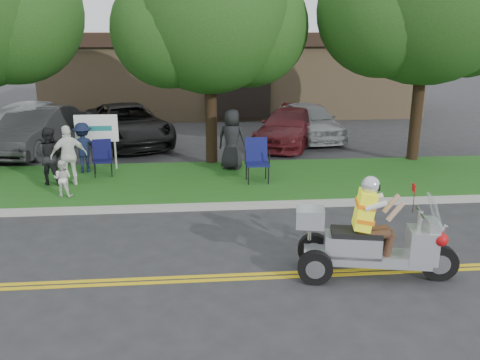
{
  "coord_description": "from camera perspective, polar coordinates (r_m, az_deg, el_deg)",
  "views": [
    {
      "loc": [
        -0.01,
        -8.45,
        4.14
      ],
      "look_at": [
        0.93,
        2.0,
        1.02
      ],
      "focal_mm": 38.0,
      "sensor_mm": 36.0,
      "label": 1
    }
  ],
  "objects": [
    {
      "name": "trike_scooter",
      "position": [
        9.03,
        14.22,
        -6.82
      ],
      "size": [
        2.77,
        1.18,
        1.82
      ],
      "rotation": [
        0.0,
        0.0,
        -0.2
      ],
      "color": "black",
      "rests_on": "ground"
    },
    {
      "name": "curb",
      "position": [
        12.2,
        -4.8,
        -3.04
      ],
      "size": [
        60.0,
        0.25,
        0.12
      ],
      "primitive_type": "cube",
      "color": "#A8A89E",
      "rests_on": "ground"
    },
    {
      "name": "ground",
      "position": [
        9.41,
        -4.61,
        -9.6
      ],
      "size": [
        120.0,
        120.0,
        0.0
      ],
      "primitive_type": "plane",
      "color": "#28282B",
      "rests_on": "ground"
    },
    {
      "name": "grass_verge",
      "position": [
        14.25,
        -4.89,
        -0.17
      ],
      "size": [
        60.0,
        4.0,
        0.1
      ],
      "primitive_type": "cube",
      "color": "#215516",
      "rests_on": "ground"
    },
    {
      "name": "parked_car_mid",
      "position": [
        19.43,
        -12.5,
        6.09
      ],
      "size": [
        4.19,
        5.86,
        1.48
      ],
      "primitive_type": "imported",
      "rotation": [
        0.0,
        0.0,
        0.36
      ],
      "color": "black",
      "rests_on": "ground"
    },
    {
      "name": "spectator_adult_right",
      "position": [
        14.28,
        -18.66,
        2.63
      ],
      "size": [
        1.03,
        0.73,
        1.62
      ],
      "primitive_type": "imported",
      "rotation": [
        0.0,
        0.0,
        3.54
      ],
      "color": "white",
      "rests_on": "grass_verge"
    },
    {
      "name": "parked_car_far_left",
      "position": [
        19.56,
        -23.03,
        5.64
      ],
      "size": [
        2.45,
        5.29,
        1.75
      ],
      "primitive_type": "imported",
      "rotation": [
        0.0,
        0.0,
        -0.08
      ],
      "color": "#9B9EA2",
      "rests_on": "ground"
    },
    {
      "name": "centerline_near",
      "position": [
        8.89,
        -4.56,
        -11.21
      ],
      "size": [
        60.0,
        0.1,
        0.01
      ],
      "primitive_type": "cube",
      "color": "gold",
      "rests_on": "ground"
    },
    {
      "name": "parked_car_far_right",
      "position": [
        20.04,
        7.81,
        6.57
      ],
      "size": [
        2.32,
        4.43,
        1.44
      ],
      "primitive_type": "imported",
      "rotation": [
        0.0,
        0.0,
        0.15
      ],
      "color": "#989A9F",
      "rests_on": "ground"
    },
    {
      "name": "spectator_chair_b",
      "position": [
        15.14,
        -0.91,
        4.6
      ],
      "size": [
        1.03,
        0.87,
        1.8
      ],
      "primitive_type": "imported",
      "rotation": [
        0.0,
        0.0,
        2.74
      ],
      "color": "black",
      "rests_on": "grass_verge"
    },
    {
      "name": "spectator_adult_mid",
      "position": [
        14.54,
        -20.61,
        2.54
      ],
      "size": [
        0.85,
        0.72,
        1.55
      ],
      "primitive_type": "imported",
      "rotation": [
        0.0,
        0.0,
        2.95
      ],
      "color": "black",
      "rests_on": "grass_verge"
    },
    {
      "name": "business_sign",
      "position": [
        15.59,
        -15.8,
        5.27
      ],
      "size": [
        1.25,
        0.06,
        1.75
      ],
      "color": "silver",
      "rests_on": "ground"
    },
    {
      "name": "parked_car_left",
      "position": [
        19.06,
        -21.89,
        5.21
      ],
      "size": [
        2.58,
        4.98,
        1.56
      ],
      "primitive_type": "imported",
      "rotation": [
        0.0,
        0.0,
        -0.21
      ],
      "color": "#2A2A2C",
      "rests_on": "ground"
    },
    {
      "name": "spectator_chair_a",
      "position": [
        15.48,
        -17.17,
        3.49
      ],
      "size": [
        1.05,
        0.75,
        1.47
      ],
      "primitive_type": "imported",
      "rotation": [
        0.0,
        0.0,
        3.37
      ],
      "color": "#141C37",
      "rests_on": "grass_verge"
    },
    {
      "name": "parked_car_right",
      "position": [
        19.0,
        5.43,
        5.89
      ],
      "size": [
        3.5,
        4.83,
        1.3
      ],
      "primitive_type": "imported",
      "rotation": [
        0.0,
        0.0,
        -0.42
      ],
      "color": "#551319",
      "rests_on": "ground"
    },
    {
      "name": "child_right",
      "position": [
        13.41,
        -19.3,
        0.18
      ],
      "size": [
        0.5,
        0.42,
        0.94
      ],
      "primitive_type": "imported",
      "rotation": [
        0.0,
        0.0,
        2.99
      ],
      "color": "silver",
      "rests_on": "grass_verge"
    },
    {
      "name": "commercial_building",
      "position": [
        27.58,
        -0.98,
        12.12
      ],
      "size": [
        18.0,
        8.2,
        4.0
      ],
      "color": "#9E7F5B",
      "rests_on": "ground"
    },
    {
      "name": "lawn_chair_a",
      "position": [
        13.96,
        1.89,
        2.59
      ],
      "size": [
        0.63,
        0.66,
        1.19
      ],
      "rotation": [
        0.0,
        0.0,
        0.01
      ],
      "color": "black",
      "rests_on": "grass_verge"
    },
    {
      "name": "tree_mid",
      "position": [
        15.69,
        -3.24,
        17.6
      ],
      "size": [
        5.88,
        4.8,
        7.05
      ],
      "color": "#332114",
      "rests_on": "ground"
    },
    {
      "name": "centerline_far",
      "position": [
        9.03,
        -4.58,
        -10.74
      ],
      "size": [
        60.0,
        0.1,
        0.01
      ],
      "primitive_type": "cube",
      "color": "gold",
      "rests_on": "ground"
    },
    {
      "name": "lawn_chair_b",
      "position": [
        15.1,
        -15.2,
        2.7
      ],
      "size": [
        0.61,
        0.63,
        1.01
      ],
      "rotation": [
        0.0,
        0.0,
        0.15
      ],
      "color": "black",
      "rests_on": "grass_verge"
    }
  ]
}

